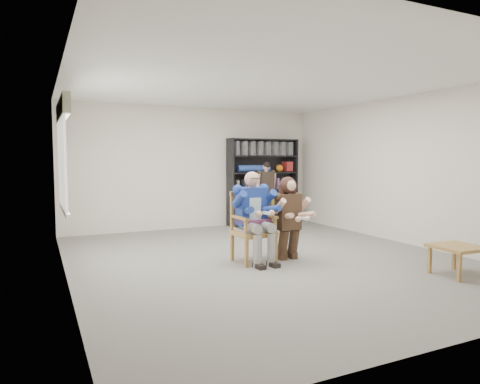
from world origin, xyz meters
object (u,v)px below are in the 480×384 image
kneeling_woman (289,219)px  standing_man (266,195)px  seated_man (254,217)px  bookshelf (263,182)px  armchair (254,227)px  side_table (457,260)px

kneeling_woman → standing_man: (1.20, 2.93, 0.12)m
seated_man → bookshelf: bookshelf is taller
seated_man → standing_man: bearing=55.8°
armchair → seated_man: 0.17m
side_table → armchair: bearing=139.0°
armchair → standing_man: 3.33m
armchair → kneeling_woman: (0.58, -0.12, 0.10)m
seated_man → standing_man: (1.78, 2.81, 0.06)m
kneeling_woman → bookshelf: size_ratio=0.62×
seated_man → kneeling_woman: 0.60m
standing_man → armchair: bearing=-125.4°
bookshelf → standing_man: (-0.21, -0.55, -0.27)m
armchair → kneeling_woman: kneeling_woman is taller
bookshelf → seated_man: bearing=-120.6°
armchair → standing_man: (1.78, 2.81, 0.22)m
bookshelf → kneeling_woman: bearing=-112.1°
kneeling_woman → bookshelf: (1.41, 3.48, 0.39)m
kneeling_woman → side_table: size_ratio=2.16×
standing_man → kneeling_woman: bearing=-115.3°
seated_man → kneeling_woman: bearing=-13.5°
kneeling_woman → standing_man: bearing=65.9°
bookshelf → side_table: (0.20, -5.26, -0.84)m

